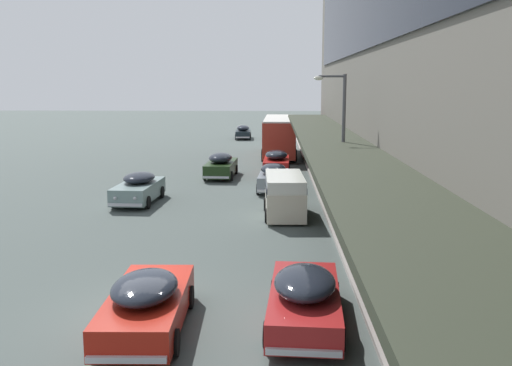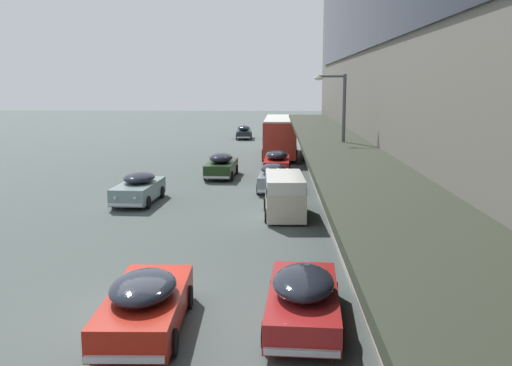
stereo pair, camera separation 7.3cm
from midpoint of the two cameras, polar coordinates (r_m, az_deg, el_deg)
ground at (r=16.35m, az=-11.41°, el=-12.51°), size 240.00×240.00×0.00m
transit_bus_kerbside_front at (r=49.33m, az=2.32°, el=4.88°), size 2.98×11.04×3.33m
sedan_lead_near at (r=65.48m, az=-1.33°, el=5.11°), size 1.85×4.65×1.56m
sedan_oncoming_front at (r=39.78m, az=2.00°, el=2.11°), size 1.95×4.91×1.67m
sedan_lead_mid at (r=33.32m, az=1.69°, el=0.57°), size 1.93×4.35×1.64m
sedan_second_mid at (r=14.91m, az=-11.00°, el=-11.65°), size 2.06×4.85×1.49m
sedan_trailing_mid at (r=15.02m, az=4.74°, el=-11.31°), size 2.11×4.96×1.52m
sedan_trailing_near at (r=30.62m, az=-11.72°, el=-0.49°), size 2.11×4.79×1.57m
sedan_far_back at (r=38.22m, az=-3.57°, el=1.78°), size 2.03×4.90×1.67m
vw_van at (r=26.97m, az=2.78°, el=-1.00°), size 2.02×4.61×1.96m
pedestrian_at_kerb at (r=17.44m, az=16.04°, el=-7.15°), size 0.58×0.38×1.86m
street_lamp at (r=26.71m, az=8.28°, el=4.98°), size 1.50×0.28×6.47m
fire_hydrant at (r=15.02m, az=12.53°, el=-12.58°), size 0.20×0.40×0.70m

